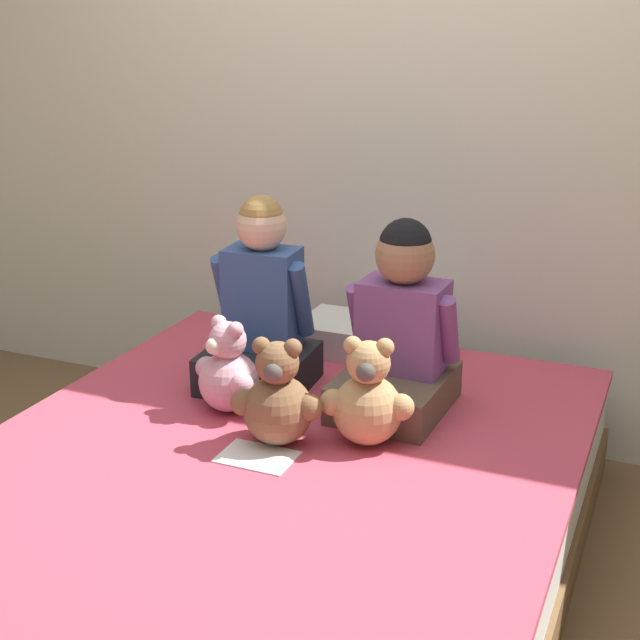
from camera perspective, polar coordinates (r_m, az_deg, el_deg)
name	(u,v)px	position (r m, az deg, el deg)	size (l,w,h in m)	color
ground_plane	(275,569)	(2.76, -2.88, -15.62)	(14.00, 14.00, 0.00)	brown
wall_behind_bed	(406,105)	(3.33, 5.51, 13.55)	(8.00, 0.06, 2.50)	silver
bed	(274,511)	(2.65, -2.95, -12.12)	(1.67, 1.99, 0.40)	brown
child_on_left	(261,311)	(2.90, -3.81, 0.57)	(0.36, 0.34, 0.63)	black
child_on_right	(400,332)	(2.74, 5.15, -0.78)	(0.35, 0.41, 0.59)	brown
teddy_bear_held_by_left_child	(228,372)	(2.75, -5.90, -3.34)	(0.23, 0.19, 0.30)	#DBA3B2
teddy_bear_held_by_right_child	(368,399)	(2.53, 3.07, -5.10)	(0.26, 0.20, 0.32)	tan
teddy_bear_between_children	(278,400)	(2.53, -2.73, -5.11)	(0.26, 0.20, 0.32)	brown
pillow_at_headboard	(373,338)	(3.23, 3.39, -1.17)	(0.52, 0.28, 0.11)	silver
sign_card	(257,457)	(2.51, -4.04, -8.72)	(0.21, 0.15, 0.00)	white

